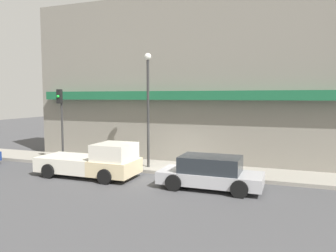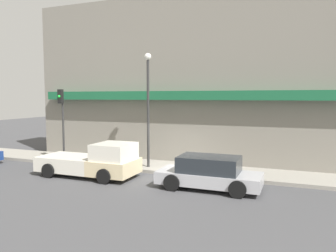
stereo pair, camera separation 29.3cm
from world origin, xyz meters
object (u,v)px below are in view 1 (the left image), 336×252
Objects in this scene: pickup_truck at (94,162)px; street_lamp at (148,97)px; traffic_light at (61,113)px; parked_car at (210,173)px; fire_hydrant at (227,168)px.

pickup_truck is 4.31m from street_lamp.
traffic_light reaches higher than pickup_truck.
parked_car is 6.08× the size of fire_hydrant.
street_lamp reaches higher than parked_car.
parked_car is at bearing -99.67° from fire_hydrant.
traffic_light is at bearing -175.35° from street_lamp.
pickup_truck is at bearing 178.86° from parked_car.
fire_hydrant is 9.82m from traffic_light.
pickup_truck is 1.15× the size of parked_car.
street_lamp is 1.44× the size of traffic_light.
street_lamp is at bearing 4.65° from traffic_light.
fire_hydrant is (0.34, 1.98, -0.16)m from parked_car.
traffic_light reaches higher than parked_car.
street_lamp is 5.34m from traffic_light.
parked_car is at bearing -30.47° from street_lamp.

